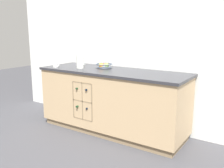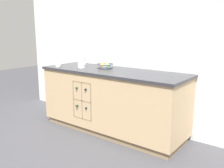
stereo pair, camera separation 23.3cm
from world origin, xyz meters
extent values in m
plane|color=#424247|center=(0.00, 0.00, 0.00)|extent=(14.00, 14.00, 0.00)
cube|color=silver|center=(0.00, 0.43, 1.27)|extent=(4.60, 0.06, 2.55)
cube|color=#8B7354|center=(0.00, 0.00, 0.04)|extent=(2.14, 0.65, 0.09)
cube|color=tan|center=(0.00, 0.00, 0.49)|extent=(2.20, 0.71, 0.80)
cube|color=#2D2D33|center=(0.00, 0.00, 0.91)|extent=(2.24, 0.75, 0.03)
cube|color=#8B7354|center=(-0.27, -0.26, 0.50)|extent=(0.34, 0.01, 0.54)
cube|color=#8B7354|center=(-0.44, -0.31, 0.50)|extent=(0.02, 0.10, 0.54)
cube|color=#8B7354|center=(-0.10, -0.31, 0.50)|extent=(0.02, 0.10, 0.54)
cube|color=#8B7354|center=(-0.27, -0.31, 0.23)|extent=(0.34, 0.10, 0.02)
cube|color=#8B7354|center=(-0.27, -0.31, 0.50)|extent=(0.34, 0.10, 0.02)
cube|color=#8B7354|center=(-0.27, -0.31, 0.77)|extent=(0.34, 0.10, 0.02)
cube|color=#8B7354|center=(-0.27, -0.31, 0.50)|extent=(0.02, 0.10, 0.54)
cylinder|color=#19381E|center=(-0.36, -0.20, 0.41)|extent=(0.08, 0.21, 0.08)
cylinder|color=#19381E|center=(-0.36, -0.35, 0.41)|extent=(0.03, 0.09, 0.03)
cylinder|color=black|center=(-0.19, -0.19, 0.41)|extent=(0.07, 0.20, 0.07)
cylinder|color=black|center=(-0.19, -0.33, 0.41)|extent=(0.03, 0.08, 0.03)
cylinder|color=#19381E|center=(-0.36, -0.20, 0.68)|extent=(0.07, 0.20, 0.07)
cylinder|color=#19381E|center=(-0.36, -0.34, 0.68)|extent=(0.03, 0.09, 0.03)
cylinder|color=black|center=(-0.19, -0.18, 0.68)|extent=(0.07, 0.21, 0.07)
cylinder|color=black|center=(-0.19, -0.33, 0.68)|extent=(0.03, 0.09, 0.03)
cylinder|color=#4C5666|center=(-0.22, 0.11, 0.93)|extent=(0.11, 0.11, 0.01)
cone|color=#4C5666|center=(-0.22, 0.11, 0.97)|extent=(0.23, 0.23, 0.06)
torus|color=#4C5666|center=(-0.22, 0.11, 0.99)|extent=(0.26, 0.26, 0.02)
sphere|color=#7FA838|center=(-0.17, 0.10, 0.97)|extent=(0.08, 0.08, 0.08)
sphere|color=#7FA838|center=(-0.27, 0.11, 0.97)|extent=(0.07, 0.07, 0.07)
sphere|color=red|center=(-0.24, 0.15, 0.97)|extent=(0.07, 0.07, 0.07)
sphere|color=orange|center=(-0.24, 0.06, 0.97)|extent=(0.07, 0.07, 0.07)
cylinder|color=silver|center=(-0.52, -0.09, 1.03)|extent=(0.12, 0.12, 0.20)
torus|color=silver|center=(-0.52, -0.09, 1.13)|extent=(0.12, 0.12, 0.01)
torus|color=silver|center=(-0.46, -0.09, 1.04)|extent=(0.12, 0.01, 0.12)
cylinder|color=white|center=(-0.92, -0.22, 0.96)|extent=(0.08, 0.08, 0.08)
torus|color=white|center=(-0.87, -0.22, 0.97)|extent=(0.06, 0.01, 0.06)
camera|label=1|loc=(1.98, -2.97, 1.48)|focal=40.00mm
camera|label=2|loc=(2.17, -2.84, 1.48)|focal=40.00mm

